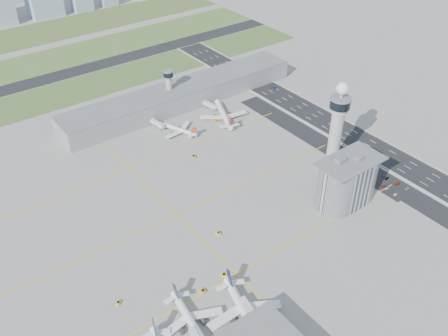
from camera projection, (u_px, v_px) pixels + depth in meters
ground at (258, 215)px, 305.07m from camera, size 1000.00×1000.00×0.00m
grass_strip_0 at (78, 90)px, 441.60m from camera, size 480.00×50.00×0.08m
grass_strip_1 at (47, 62)px, 490.36m from camera, size 480.00×60.00×0.08m
grass_strip_2 at (20, 38)px, 542.37m from camera, size 480.00×70.00×0.08m
runway at (61, 75)px, 465.64m from camera, size 480.00×22.00×0.10m
highway at (380, 152)px, 361.02m from camera, size 28.00×500.00×0.10m
barrier_left at (367, 158)px, 353.88m from camera, size 0.60×500.00×1.20m
barrier_right at (392, 145)px, 367.51m from camera, size 0.60×500.00×1.20m
landside_road at (368, 170)px, 342.35m from camera, size 18.00×260.00×0.08m
parking_lot at (380, 180)px, 333.57m from camera, size 20.00×44.00×0.10m
taxiway_line_h_0 at (237, 274)px, 266.09m from camera, size 260.00×0.60×0.01m
taxiway_line_h_1 at (177, 214)px, 305.10m from camera, size 260.00×0.60×0.01m
taxiway_line_h_2 at (130, 169)px, 344.11m from camera, size 260.00×0.60×0.01m
taxiway_line_v at (177, 214)px, 305.10m from camera, size 0.60×260.00×0.01m
control_tower at (337, 124)px, 324.87m from camera, size 14.00×14.00×64.50m
secondary_tower at (169, 86)px, 406.23m from camera, size 8.60×8.60×31.90m
admin_building at (347, 181)px, 307.15m from camera, size 42.00×24.00×33.50m
terminal_pier at (181, 95)px, 416.16m from camera, size 210.00×32.00×15.80m
airplane_near_b at (191, 319)px, 235.60m from camera, size 38.98×44.11×11.18m
airplane_near_c at (245, 310)px, 238.92m from camera, size 48.96×53.85×12.75m
airplane_far_a at (178, 127)px, 380.52m from camera, size 39.99×42.89×9.66m
airplane_far_b at (223, 111)px, 397.17m from camera, size 53.66×57.31×12.82m
jet_bridge_near_2 at (256, 321)px, 237.94m from camera, size 5.39×14.31×5.70m
jet_bridge_far_0 at (152, 122)px, 390.20m from camera, size 5.39×14.31×5.70m
jet_bridge_far_1 at (204, 104)px, 414.54m from camera, size 5.39×14.31×5.70m
tug_0 at (118, 303)px, 249.39m from camera, size 3.33×3.11×1.59m
tug_1 at (203, 291)px, 255.47m from camera, size 2.10×2.97×1.69m
tug_2 at (224, 275)px, 264.17m from camera, size 3.74×3.31×1.81m
tug_3 at (218, 233)px, 290.33m from camera, size 2.11×2.99×1.69m
tug_4 at (193, 156)px, 354.71m from camera, size 2.80×3.60×1.88m
tug_5 at (214, 120)px, 396.32m from camera, size 2.69×3.70×2.05m
car_lot_0 at (395, 194)px, 320.24m from camera, size 3.25×1.36×1.10m
car_lot_1 at (387, 188)px, 325.25m from camera, size 3.95×1.42×1.30m
car_lot_2 at (383, 186)px, 327.01m from camera, size 4.73×2.53×1.26m
car_lot_3 at (373, 182)px, 331.08m from camera, size 4.22×1.81×1.21m
car_lot_4 at (364, 174)px, 337.84m from camera, size 3.42×1.39×1.17m
car_lot_5 at (355, 170)px, 341.62m from camera, size 3.97×1.40×1.31m
car_lot_6 at (407, 188)px, 325.25m from camera, size 4.17×2.08×1.14m
car_lot_7 at (397, 183)px, 329.42m from camera, size 4.56×1.94×1.31m
car_lot_8 at (387, 178)px, 334.18m from camera, size 4.00×2.07×1.30m
car_lot_9 at (384, 176)px, 336.38m from camera, size 3.51×1.72×1.11m
car_lot_10 at (374, 171)px, 340.96m from camera, size 4.31×2.05×1.19m
car_lot_11 at (365, 165)px, 346.27m from camera, size 4.47×1.82×1.30m
car_hw_1 at (337, 127)px, 388.07m from camera, size 1.59×4.03×1.30m
car_hw_2 at (274, 88)px, 443.10m from camera, size 2.54×4.61×1.22m
car_hw_4 at (223, 69)px, 476.24m from camera, size 1.94×3.69×1.20m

